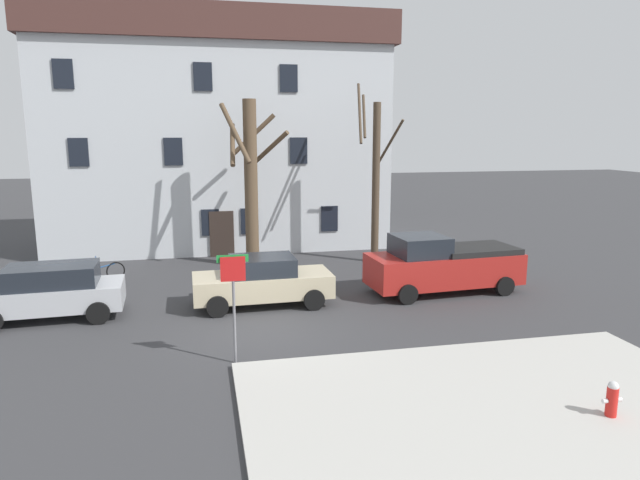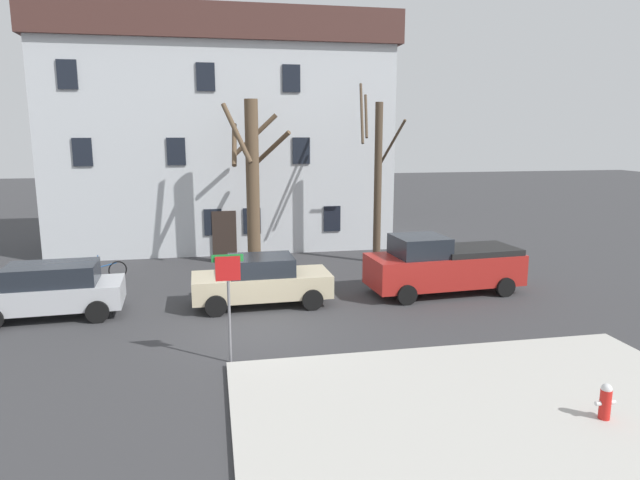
# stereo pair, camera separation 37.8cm
# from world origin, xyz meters

# --- Properties ---
(ground_plane) EXTENTS (120.00, 120.00, 0.00)m
(ground_plane) POSITION_xyz_m (0.00, 0.00, 0.00)
(ground_plane) COLOR #38383A
(sidewalk_slab) EXTENTS (10.44, 7.71, 0.12)m
(sidewalk_slab) POSITION_xyz_m (4.24, -6.33, 0.06)
(sidewalk_slab) COLOR #B7B5AD
(sidewalk_slab) RESTS_ON ground_plane
(building_main) EXTENTS (16.50, 6.78, 11.11)m
(building_main) POSITION_xyz_m (-0.55, 13.42, 5.62)
(building_main) COLOR silver
(building_main) RESTS_ON ground_plane
(tree_bare_near) EXTENTS (2.88, 2.87, 6.96)m
(tree_bare_near) POSITION_xyz_m (0.50, 7.91, 3.75)
(tree_bare_near) COLOR brown
(tree_bare_near) RESTS_ON ground_plane
(tree_bare_mid) EXTENTS (2.04, 1.76, 7.70)m
(tree_bare_mid) POSITION_xyz_m (5.84, 7.75, 3.74)
(tree_bare_mid) COLOR #4C3D2D
(tree_bare_mid) RESTS_ON ground_plane
(car_silver_wagon) EXTENTS (4.33, 2.20, 1.67)m
(car_silver_wagon) POSITION_xyz_m (-6.15, 2.40, 0.87)
(car_silver_wagon) COLOR #B7BABF
(car_silver_wagon) RESTS_ON ground_plane
(car_beige_sedan) EXTENTS (4.54, 2.10, 1.64)m
(car_beige_sedan) POSITION_xyz_m (0.33, 2.41, 0.82)
(car_beige_sedan) COLOR #C6B793
(car_beige_sedan) RESTS_ON ground_plane
(pickup_truck_red) EXTENTS (5.56, 2.50, 2.10)m
(pickup_truck_red) POSITION_xyz_m (6.77, 2.62, 1.01)
(pickup_truck_red) COLOR #AD231E
(pickup_truck_red) RESTS_ON ground_plane
(fire_hydrant) EXTENTS (0.42, 0.22, 0.73)m
(fire_hydrant) POSITION_xyz_m (6.20, -6.65, 0.50)
(fire_hydrant) COLOR red
(fire_hydrant) RESTS_ON sidewalk_slab
(street_sign_pole) EXTENTS (0.76, 0.07, 2.75)m
(street_sign_pole) POSITION_xyz_m (-0.87, -2.20, 1.93)
(street_sign_pole) COLOR slate
(street_sign_pole) RESTS_ON ground_plane
(bicycle_leaning) EXTENTS (1.65, 0.68, 1.03)m
(bicycle_leaning) POSITION_xyz_m (-5.38, 6.65, 0.37)
(bicycle_leaning) COLOR black
(bicycle_leaning) RESTS_ON ground_plane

